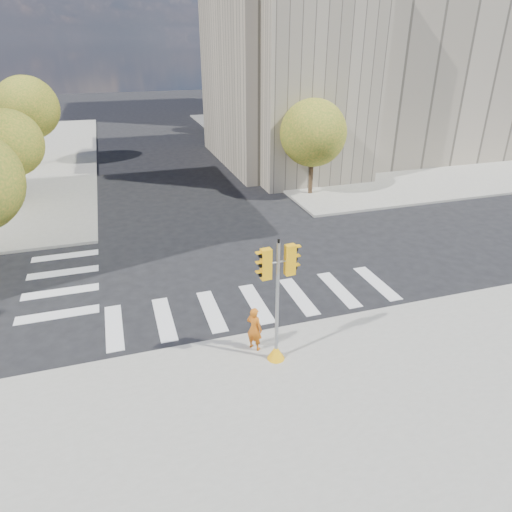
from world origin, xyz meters
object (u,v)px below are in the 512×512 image
Objects in this scene: lamp_far at (241,94)px; traffic_signal at (277,312)px; lamp_near at (297,115)px; photographer at (254,329)px.

traffic_signal is (-8.60, -33.62, -2.68)m from lamp_far.
lamp_near is 14.00m from lamp_far.
lamp_near reaches higher than traffic_signal.
lamp_near is 1.95× the size of traffic_signal.
lamp_far is 34.80m from traffic_signal.
lamp_far is at bearing 90.00° from lamp_near.
traffic_signal reaches higher than photographer.
lamp_far is 1.95× the size of traffic_signal.
lamp_far reaches higher than photographer.
lamp_far is 5.25× the size of photographer.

